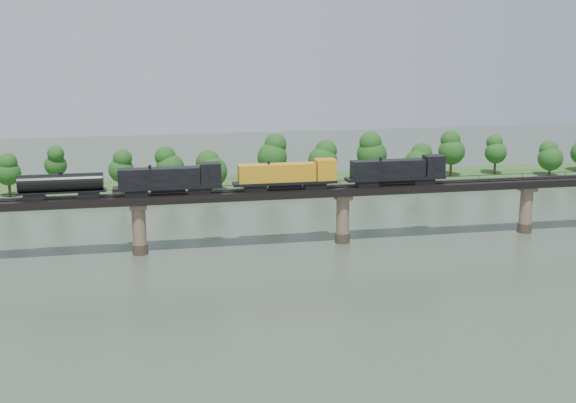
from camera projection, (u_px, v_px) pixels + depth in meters
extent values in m
plane|color=#384637|center=(391.00, 294.00, 116.87)|extent=(400.00, 400.00, 0.00)
cube|color=#2C5120|center=(289.00, 184.00, 197.90)|extent=(300.00, 24.00, 1.60)
cylinder|color=#473A2D|center=(140.00, 249.00, 137.73)|extent=(3.00, 3.00, 2.00)
cylinder|color=#8E735D|center=(139.00, 226.00, 136.71)|extent=(2.60, 2.60, 9.00)
cube|color=#8E735D|center=(138.00, 206.00, 135.81)|extent=(3.20, 3.20, 1.00)
cylinder|color=#473A2D|center=(342.00, 238.00, 145.31)|extent=(3.00, 3.00, 2.00)
cylinder|color=#8E735D|center=(343.00, 216.00, 144.29)|extent=(2.60, 2.60, 9.00)
cube|color=#8E735D|center=(343.00, 197.00, 143.39)|extent=(3.20, 3.20, 1.00)
cylinder|color=#473A2D|center=(524.00, 228.00, 152.89)|extent=(3.00, 3.00, 2.00)
cylinder|color=#8E735D|center=(526.00, 207.00, 151.87)|extent=(2.60, 2.60, 9.00)
cube|color=#8E735D|center=(527.00, 188.00, 150.96)|extent=(3.20, 3.20, 1.00)
cube|color=black|center=(343.00, 190.00, 143.10)|extent=(220.00, 5.00, 1.50)
cube|color=black|center=(344.00, 187.00, 142.20)|extent=(220.00, 0.12, 0.16)
cube|color=black|center=(342.00, 186.00, 143.63)|extent=(220.00, 0.12, 0.16)
cube|color=black|center=(347.00, 186.00, 140.48)|extent=(220.00, 0.10, 0.10)
cube|color=black|center=(340.00, 181.00, 145.07)|extent=(220.00, 0.10, 0.10)
cube|color=black|center=(347.00, 187.00, 140.56)|extent=(0.08, 0.08, 0.70)
cube|color=black|center=(340.00, 183.00, 145.15)|extent=(0.08, 0.08, 0.70)
cylinder|color=#382619|center=(10.00, 190.00, 178.87)|extent=(0.70, 0.70, 3.27)
sphere|color=#164614|center=(8.00, 173.00, 177.88)|extent=(6.20, 6.20, 6.20)
sphere|color=#164614|center=(7.00, 162.00, 177.26)|extent=(4.65, 4.65, 4.65)
cylinder|color=#382619|center=(57.00, 184.00, 184.98)|extent=(0.70, 0.70, 3.71)
sphere|color=#164614|center=(56.00, 165.00, 183.86)|extent=(5.67, 5.67, 5.67)
sphere|color=#164614|center=(55.00, 153.00, 183.16)|extent=(4.25, 4.25, 4.25)
cylinder|color=#382619|center=(122.00, 188.00, 180.61)|extent=(0.70, 0.70, 3.51)
sphere|color=#164614|center=(121.00, 170.00, 179.55)|extent=(6.31, 6.31, 6.31)
sphere|color=#164614|center=(120.00, 158.00, 178.89)|extent=(4.73, 4.73, 4.73)
cylinder|color=#382619|center=(171.00, 185.00, 185.35)|extent=(0.70, 0.70, 3.34)
sphere|color=#164614|center=(170.00, 168.00, 184.34)|extent=(7.18, 7.18, 7.18)
sphere|color=#164614|center=(170.00, 157.00, 183.71)|extent=(5.39, 5.39, 5.39)
cylinder|color=#382619|center=(212.00, 186.00, 184.78)|extent=(0.70, 0.70, 2.83)
sphere|color=#164614|center=(211.00, 172.00, 183.92)|extent=(8.26, 8.26, 8.26)
sphere|color=#164614|center=(211.00, 163.00, 183.39)|extent=(6.19, 6.19, 6.19)
cylinder|color=#382619|center=(272.00, 177.00, 194.10)|extent=(0.70, 0.70, 3.96)
sphere|color=#164614|center=(272.00, 157.00, 192.90)|extent=(8.07, 8.07, 8.07)
sphere|color=#164614|center=(272.00, 145.00, 192.16)|extent=(6.05, 6.05, 6.05)
cylinder|color=#382619|center=(323.00, 177.00, 195.28)|extent=(0.70, 0.70, 3.27)
sphere|color=#164614|center=(323.00, 161.00, 194.30)|extent=(8.03, 8.03, 8.03)
sphere|color=#164614|center=(323.00, 151.00, 193.68)|extent=(6.02, 6.02, 6.02)
cylinder|color=#382619|center=(371.00, 173.00, 199.00)|extent=(0.70, 0.70, 3.92)
sphere|color=#164614|center=(372.00, 155.00, 197.82)|extent=(8.29, 8.29, 8.29)
sphere|color=#164614|center=(372.00, 143.00, 197.08)|extent=(6.21, 6.21, 6.21)
cylinder|color=#382619|center=(418.00, 178.00, 194.53)|extent=(0.70, 0.70, 3.02)
sphere|color=#164614|center=(418.00, 163.00, 193.61)|extent=(7.74, 7.74, 7.74)
sphere|color=#164614|center=(419.00, 154.00, 193.04)|extent=(5.80, 5.80, 5.80)
cylinder|color=#382619|center=(451.00, 169.00, 205.23)|extent=(0.70, 0.70, 3.80)
sphere|color=#164614|center=(452.00, 152.00, 204.08)|extent=(7.47, 7.47, 7.47)
sphere|color=#164614|center=(452.00, 141.00, 203.37)|extent=(5.60, 5.60, 5.60)
cylinder|color=#382619|center=(495.00, 168.00, 208.09)|extent=(0.70, 0.70, 3.38)
sphere|color=#164614|center=(496.00, 153.00, 207.07)|extent=(6.23, 6.23, 6.23)
sphere|color=#164614|center=(496.00, 143.00, 206.43)|extent=(4.67, 4.67, 4.67)
cylinder|color=#382619|center=(549.00, 171.00, 205.17)|extent=(0.70, 0.70, 2.77)
sphere|color=#164614|center=(550.00, 158.00, 204.34)|extent=(7.04, 7.04, 7.04)
sphere|color=#164614|center=(551.00, 150.00, 203.81)|extent=(5.28, 5.28, 5.28)
cube|color=black|center=(423.00, 181.00, 145.96)|extent=(4.30, 2.58, 1.18)
cube|color=black|center=(367.00, 183.00, 143.73)|extent=(4.30, 2.58, 1.18)
cube|color=black|center=(395.00, 178.00, 144.68)|extent=(20.41, 3.22, 0.54)
cube|color=black|center=(388.00, 169.00, 143.92)|extent=(15.04, 2.90, 3.44)
cube|color=black|center=(434.00, 165.00, 145.68)|extent=(3.87, 3.22, 4.08)
cylinder|color=black|center=(395.00, 181.00, 144.81)|extent=(6.44, 1.50, 1.50)
cube|color=black|center=(315.00, 185.00, 141.69)|extent=(4.30, 2.58, 1.18)
cube|color=black|center=(255.00, 187.00, 139.45)|extent=(4.30, 2.58, 1.18)
cube|color=black|center=(285.00, 182.00, 140.40)|extent=(20.41, 3.22, 0.54)
cube|color=orange|center=(277.00, 173.00, 139.65)|extent=(15.04, 2.90, 3.44)
cube|color=orange|center=(325.00, 169.00, 141.41)|extent=(3.87, 3.22, 4.08)
cylinder|color=black|center=(285.00, 185.00, 140.54)|extent=(6.44, 1.50, 1.50)
cube|color=black|center=(199.00, 190.00, 137.42)|extent=(4.30, 2.58, 1.18)
cube|color=black|center=(136.00, 192.00, 135.18)|extent=(4.30, 2.58, 1.18)
cube|color=black|center=(168.00, 187.00, 136.13)|extent=(20.41, 3.22, 0.54)
cube|color=black|center=(159.00, 177.00, 135.38)|extent=(15.04, 2.90, 3.44)
cube|color=black|center=(210.00, 174.00, 137.13)|extent=(3.87, 3.22, 4.08)
cylinder|color=black|center=(168.00, 190.00, 136.26)|extent=(6.44, 1.50, 1.50)
cube|color=black|center=(89.00, 194.00, 133.55)|extent=(3.76, 2.36, 1.18)
cube|color=black|center=(34.00, 196.00, 131.72)|extent=(3.76, 2.36, 1.18)
cube|color=black|center=(62.00, 192.00, 132.48)|extent=(16.11, 2.58, 0.32)
cylinder|color=black|center=(61.00, 182.00, 132.09)|extent=(15.04, 3.22, 3.22)
cylinder|color=black|center=(60.00, 173.00, 131.70)|extent=(0.75, 0.75, 0.54)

